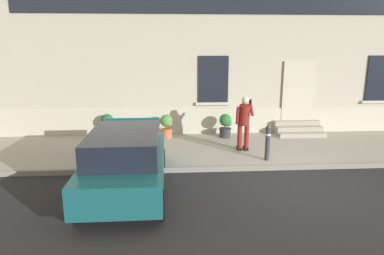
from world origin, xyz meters
The scene contains 12 objects.
ground_plane centered at (0.00, 0.00, 0.00)m, with size 80.00×80.00×0.00m, color #232326.
sidewalk centered at (0.00, 2.80, 0.07)m, with size 24.00×3.60×0.15m, color #99968E.
curb_edge centered at (0.00, 0.94, 0.07)m, with size 24.00×0.12×0.15m, color gray.
building_facade centered at (0.00, 5.29, 3.73)m, with size 24.00×1.52×7.50m.
entrance_stoop centered at (1.76, 4.23, 0.34)m, with size 1.73×0.96×0.48m.
hatchback_car_teal centered at (-4.08, -0.26, 0.79)m, with size 1.82×4.08×1.50m.
bollard_near_person centered at (-0.25, 1.35, 0.71)m, with size 0.15×0.15×1.04m.
bollard_far_left centered at (-3.47, 1.35, 0.71)m, with size 0.15×0.15×1.04m.
person_on_phone centered at (-0.75, 2.29, 1.15)m, with size 0.51×0.51×1.74m.
planter_cream centered at (-5.31, 4.22, 0.61)m, with size 0.44×0.44×0.86m.
planter_terracotta centered at (-3.18, 4.00, 0.61)m, with size 0.44×0.44×0.86m.
planter_charcoal centered at (-1.05, 3.97, 0.61)m, with size 0.44×0.44×0.86m.
Camera 1 is at (-3.03, -7.85, 3.37)m, focal length 31.64 mm.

